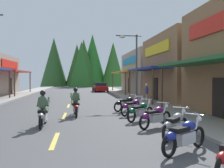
% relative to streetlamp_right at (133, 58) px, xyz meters
% --- Properties ---
extents(ground, '(10.26, 78.29, 0.10)m').
position_rel_streetlamp_right_xyz_m(ground, '(-5.19, 2.94, -3.80)').
color(ground, '#4C4C4F').
extents(sidewalk_right, '(2.61, 78.29, 0.12)m').
position_rel_streetlamp_right_xyz_m(sidewalk_right, '(1.25, 2.94, -3.69)').
color(sidewalk_right, gray).
rests_on(sidewalk_right, ground).
extents(centerline_dashes, '(0.16, 55.67, 0.01)m').
position_rel_streetlamp_right_xyz_m(centerline_dashes, '(-5.19, 7.88, -3.74)').
color(centerline_dashes, '#E0C64C').
rests_on(centerline_dashes, ground).
extents(storefront_right_middle, '(8.47, 10.16, 6.00)m').
position_rel_streetlamp_right_xyz_m(storefront_right_middle, '(5.85, 1.72, -0.75)').
color(storefront_right_middle, olive).
rests_on(storefront_right_middle, ground).
extents(storefront_right_far, '(8.48, 13.51, 5.72)m').
position_rel_streetlamp_right_xyz_m(storefront_right_far, '(5.86, 14.47, -0.89)').
color(storefront_right_far, gray).
rests_on(storefront_right_far, ground).
extents(streetlamp_right, '(2.13, 0.30, 5.68)m').
position_rel_streetlamp_right_xyz_m(streetlamp_right, '(0.00, 0.00, 0.00)').
color(streetlamp_right, '#474C51').
rests_on(streetlamp_right, ground).
extents(motorcycle_parked_right_1, '(1.80, 1.33, 1.04)m').
position_rel_streetlamp_right_xyz_m(motorcycle_parked_right_1, '(-1.45, -14.16, -3.26)').
color(motorcycle_parked_right_1, black).
rests_on(motorcycle_parked_right_1, ground).
extents(motorcycle_parked_right_2, '(1.52, 1.64, 1.04)m').
position_rel_streetlamp_right_xyz_m(motorcycle_parked_right_2, '(-1.09, -12.53, -3.26)').
color(motorcycle_parked_right_2, black).
rests_on(motorcycle_parked_right_2, ground).
extents(motorcycle_parked_right_3, '(1.78, 1.35, 1.04)m').
position_rel_streetlamp_right_xyz_m(motorcycle_parked_right_3, '(-1.21, -10.58, -3.26)').
color(motorcycle_parked_right_3, black).
rests_on(motorcycle_parked_right_3, ground).
extents(motorcycle_parked_right_4, '(1.66, 1.50, 1.04)m').
position_rel_streetlamp_right_xyz_m(motorcycle_parked_right_4, '(-1.43, -8.80, -3.26)').
color(motorcycle_parked_right_4, black).
rests_on(motorcycle_parked_right_4, ground).
extents(motorcycle_parked_right_5, '(1.74, 1.41, 1.04)m').
position_rel_streetlamp_right_xyz_m(motorcycle_parked_right_5, '(-1.37, -6.87, -3.26)').
color(motorcycle_parked_right_5, black).
rests_on(motorcycle_parked_right_5, ground).
extents(motorcycle_parked_right_6, '(1.88, 1.20, 1.04)m').
position_rel_streetlamp_right_xyz_m(motorcycle_parked_right_6, '(-1.42, -5.10, -3.26)').
color(motorcycle_parked_right_6, black).
rests_on(motorcycle_parked_right_6, ground).
extents(rider_cruising_lead, '(0.60, 2.14, 1.57)m').
position_rel_streetlamp_right_xyz_m(rider_cruising_lead, '(-5.92, -9.72, -3.09)').
color(rider_cruising_lead, black).
rests_on(rider_cruising_lead, ground).
extents(rider_cruising_trailing, '(0.60, 2.14, 1.57)m').
position_rel_streetlamp_right_xyz_m(rider_cruising_trailing, '(-4.59, -6.77, -3.09)').
color(rider_cruising_trailing, black).
rests_on(rider_cruising_trailing, ground).
extents(pedestrian_browsing, '(0.34, 0.55, 1.67)m').
position_rel_streetlamp_right_xyz_m(pedestrian_browsing, '(0.77, -1.69, -2.78)').
color(pedestrian_browsing, '#B2A599').
rests_on(pedestrian_browsing, ground).
extents(parked_car_curbside, '(2.26, 4.39, 1.40)m').
position_rel_streetlamp_right_xyz_m(parked_car_curbside, '(-1.25, 18.18, -3.06)').
color(parked_car_curbside, '#B21919').
rests_on(parked_car_curbside, ground).
extents(treeline_backdrop, '(20.96, 9.83, 13.04)m').
position_rel_streetlamp_right_xyz_m(treeline_backdrop, '(-3.34, 43.40, 2.00)').
color(treeline_backdrop, '#315823').
rests_on(treeline_backdrop, ground).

